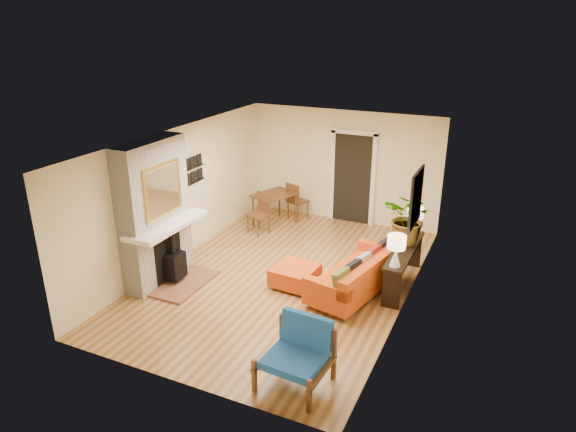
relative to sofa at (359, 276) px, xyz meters
name	(u,v)px	position (x,y,z in m)	size (l,w,h in m)	color
room_shell	(360,179)	(-0.84, 2.63, 0.89)	(6.50, 6.50, 6.50)	#B98947
fireplace	(157,216)	(-3.44, -1.00, 0.89)	(1.09, 1.68, 2.60)	white
sofa	(359,276)	(0.00, 0.00, 0.00)	(1.26, 2.14, 0.79)	silver
ottoman	(295,275)	(-1.12, -0.21, -0.13)	(0.78, 0.78, 0.37)	silver
blue_chair	(299,349)	(-0.02, -2.53, 0.13)	(0.90, 0.89, 0.88)	brown
dining_table	(277,201)	(-2.68, 2.27, 0.25)	(1.12, 1.71, 0.91)	brown
console_table	(404,256)	(0.63, 0.61, 0.23)	(0.34, 1.85, 0.72)	black
lamp_near	(396,247)	(0.63, -0.12, 0.72)	(0.30, 0.30, 0.54)	white
lamp_far	(415,217)	(0.63, 1.32, 0.72)	(0.30, 0.30, 0.54)	white
houseplant	(410,218)	(0.62, 0.87, 0.86)	(0.86, 0.75, 0.96)	#1E5919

